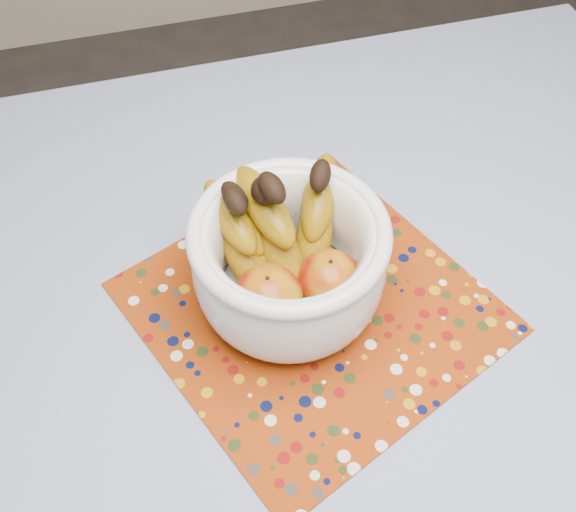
{
  "coord_description": "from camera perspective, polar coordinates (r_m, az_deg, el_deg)",
  "views": [
    {
      "loc": [
        -0.22,
        -0.39,
        1.52
      ],
      "look_at": [
        -0.08,
        0.12,
        0.85
      ],
      "focal_mm": 42.0,
      "sensor_mm": 36.0,
      "label": 1
    }
  ],
  "objects": [
    {
      "name": "fruit_bowl",
      "position": [
        0.85,
        -0.56,
        0.54
      ],
      "size": [
        0.27,
        0.27,
        0.21
      ],
      "color": "white",
      "rests_on": "placemat"
    },
    {
      "name": "tablecloth",
      "position": [
        0.89,
        7.25,
        -8.45
      ],
      "size": [
        1.32,
        1.32,
        0.01
      ],
      "primitive_type": "cube",
      "color": "slate",
      "rests_on": "table"
    },
    {
      "name": "placemat",
      "position": [
        0.91,
        2.09,
        -4.31
      ],
      "size": [
        0.54,
        0.54,
        0.0
      ],
      "primitive_type": "cube",
      "rotation": [
        0.0,
        0.0,
        0.39
      ],
      "color": "maroon",
      "rests_on": "tablecloth"
    },
    {
      "name": "table",
      "position": [
        0.96,
        6.76,
        -10.86
      ],
      "size": [
        1.2,
        1.2,
        0.75
      ],
      "color": "brown",
      "rests_on": "ground"
    }
  ]
}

